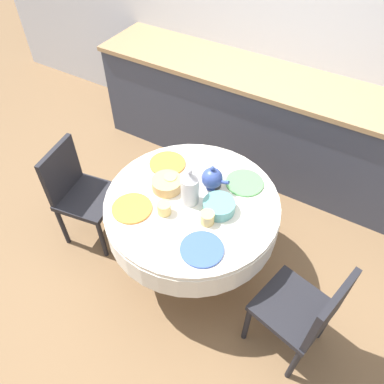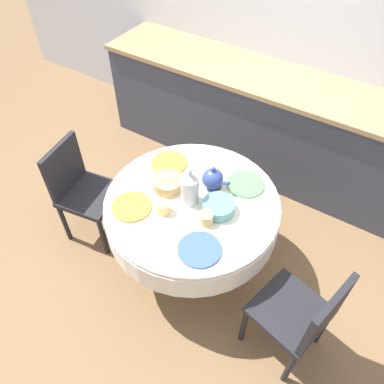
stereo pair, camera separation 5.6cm
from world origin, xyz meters
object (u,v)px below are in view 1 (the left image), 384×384
Objects in this scene: chair_left at (305,311)px; chair_right at (79,190)px; coffee_carafe at (190,188)px; teapot at (212,178)px.

chair_left is 1.00× the size of chair_right.
chair_right is 0.97m from coffee_carafe.
chair_left is at bearing 78.27° from chair_right.
chair_right is 1.05m from teapot.
teapot is at bearing 78.85° from chair_left.
teapot is at bearing 70.98° from coffee_carafe.
chair_left is at bearing -12.95° from coffee_carafe.
coffee_carafe reaches higher than teapot.
chair_left is 3.03× the size of coffee_carafe.
chair_right is 3.03× the size of coffee_carafe.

